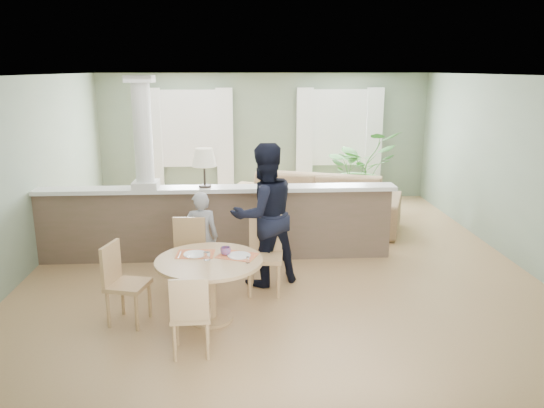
{
  "coord_description": "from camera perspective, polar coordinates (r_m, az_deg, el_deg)",
  "views": [
    {
      "loc": [
        -0.52,
        -7.39,
        2.79
      ],
      "look_at": [
        -0.14,
        -1.0,
        1.15
      ],
      "focal_mm": 35.0,
      "sensor_mm": 36.0,
      "label": 1
    }
  ],
  "objects": [
    {
      "name": "ground",
      "position": [
        7.92,
        0.59,
        -6.25
      ],
      "size": [
        8.0,
        8.0,
        0.0
      ],
      "primitive_type": "plane",
      "color": "tan",
      "rests_on": "ground"
    },
    {
      "name": "room_shell",
      "position": [
        8.09,
        0.1,
        7.44
      ],
      "size": [
        7.02,
        8.02,
        2.71
      ],
      "color": "gray",
      "rests_on": "ground"
    },
    {
      "name": "pony_wall",
      "position": [
        7.88,
        -6.67,
        -1.03
      ],
      "size": [
        5.32,
        0.38,
        2.7
      ],
      "color": "brown",
      "rests_on": "ground"
    },
    {
      "name": "sofa",
      "position": [
        9.56,
        4.28,
        0.19
      ],
      "size": [
        3.32,
        2.18,
        0.9
      ],
      "primitive_type": "imported",
      "rotation": [
        0.0,
        0.0,
        -0.34
      ],
      "color": "#9B7A54",
      "rests_on": "ground"
    },
    {
      "name": "houseplant",
      "position": [
        10.8,
        9.41,
        3.61
      ],
      "size": [
        1.84,
        1.75,
        1.61
      ],
      "primitive_type": "imported",
      "rotation": [
        0.0,
        0.0,
        0.43
      ],
      "color": "#376D2B",
      "rests_on": "ground"
    },
    {
      "name": "dining_table",
      "position": [
        6.03,
        -6.69,
        -7.24
      ],
      "size": [
        1.2,
        1.2,
        0.82
      ],
      "rotation": [
        0.0,
        0.0,
        -0.05
      ],
      "color": "tan",
      "rests_on": "ground"
    },
    {
      "name": "chair_far_boy",
      "position": [
        6.81,
        -9.02,
        -5.19
      ],
      "size": [
        0.48,
        0.48,
        0.96
      ],
      "rotation": [
        0.0,
        0.0,
        -0.12
      ],
      "color": "tan",
      "rests_on": "ground"
    },
    {
      "name": "chair_far_man",
      "position": [
        6.77,
        -0.75,
        -5.0
      ],
      "size": [
        0.49,
        0.49,
        0.98
      ],
      "rotation": [
        0.0,
        0.0,
        -0.11
      ],
      "color": "tan",
      "rests_on": "ground"
    },
    {
      "name": "chair_near",
      "position": [
        5.35,
        -8.77,
        -11.4
      ],
      "size": [
        0.41,
        0.41,
        0.87
      ],
      "rotation": [
        0.0,
        0.0,
        3.18
      ],
      "color": "tan",
      "rests_on": "ground"
    },
    {
      "name": "chair_side",
      "position": [
        6.19,
        -15.88,
        -7.82
      ],
      "size": [
        0.51,
        0.51,
        0.92
      ],
      "rotation": [
        0.0,
        0.0,
        1.31
      ],
      "color": "tan",
      "rests_on": "ground"
    },
    {
      "name": "child_person",
      "position": [
        7.07,
        -7.61,
        -3.6
      ],
      "size": [
        0.47,
        0.32,
        1.25
      ],
      "primitive_type": "imported",
      "rotation": [
        0.0,
        0.0,
        3.2
      ],
      "color": "gray",
      "rests_on": "ground"
    },
    {
      "name": "man_person",
      "position": [
        6.9,
        -0.86,
        -1.15
      ],
      "size": [
        1.13,
        1.03,
        1.88
      ],
      "primitive_type": "imported",
      "rotation": [
        0.0,
        0.0,
        3.57
      ],
      "color": "black",
      "rests_on": "ground"
    }
  ]
}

